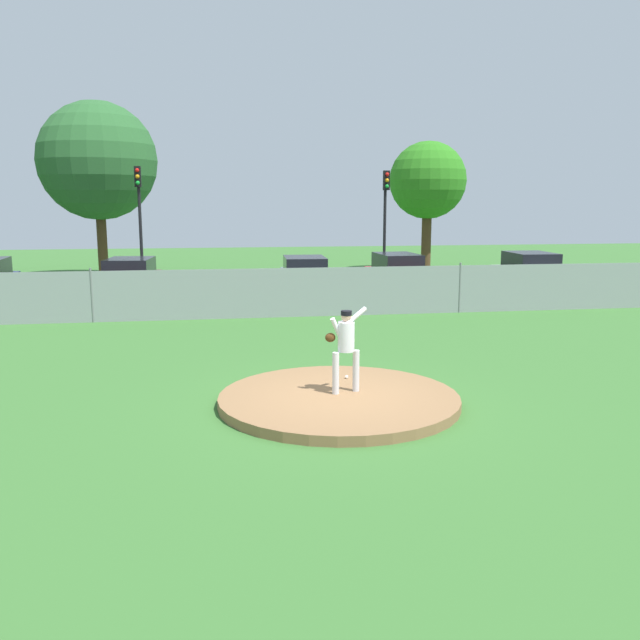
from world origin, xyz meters
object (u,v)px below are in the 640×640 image
(parked_car_red, at_px, (397,275))
(parked_car_burgundy, at_px, (131,280))
(baseball, at_px, (347,377))
(traffic_cone_orange, at_px, (355,299))
(parked_car_silver, at_px, (530,273))
(traffic_light_far, at_px, (385,208))
(parked_car_slate, at_px, (305,279))
(traffic_light_near, at_px, (139,206))
(pitcher_youth, at_px, (346,342))

(parked_car_red, xyz_separation_m, parked_car_burgundy, (-10.87, 0.08, -0.03))
(baseball, distance_m, traffic_cone_orange, 11.26)
(parked_car_silver, bearing_deg, traffic_light_far, 143.02)
(parked_car_burgundy, relative_size, parked_car_slate, 1.02)
(baseball, bearing_deg, traffic_light_near, 108.39)
(parked_car_silver, distance_m, parked_car_slate, 9.93)
(traffic_cone_orange, height_order, traffic_light_far, traffic_light_far)
(parked_car_burgundy, bearing_deg, pitcher_youth, -68.89)
(baseball, xyz_separation_m, parked_car_red, (4.92, 13.75, 0.59))
(parked_car_burgundy, xyz_separation_m, traffic_cone_orange, (8.46, -2.85, -0.53))
(parked_car_silver, bearing_deg, pitcher_youth, -127.05)
(baseball, bearing_deg, parked_car_red, 70.31)
(traffic_cone_orange, bearing_deg, parked_car_red, 49.01)
(parked_car_red, bearing_deg, parked_car_silver, -1.32)
(parked_car_burgundy, distance_m, traffic_cone_orange, 8.94)
(pitcher_youth, height_order, traffic_light_far, traffic_light_far)
(traffic_light_far, bearing_deg, baseball, -106.98)
(parked_car_slate, bearing_deg, traffic_light_near, 145.21)
(baseball, relative_size, traffic_light_far, 0.01)
(parked_car_red, height_order, traffic_light_near, traffic_light_near)
(baseball, xyz_separation_m, parked_car_burgundy, (-5.95, 13.83, 0.56))
(pitcher_youth, bearing_deg, traffic_light_far, 73.25)
(traffic_light_near, xyz_separation_m, traffic_light_far, (11.27, 0.02, -0.06))
(parked_car_silver, height_order, traffic_light_near, traffic_light_near)
(parked_car_silver, height_order, traffic_cone_orange, parked_car_silver)
(parked_car_red, xyz_separation_m, traffic_light_near, (-10.79, 3.92, 2.84))
(parked_car_silver, bearing_deg, traffic_cone_orange, -162.37)
(traffic_cone_orange, xyz_separation_m, traffic_light_far, (2.89, 6.70, 3.33))
(traffic_cone_orange, bearing_deg, traffic_light_far, 66.71)
(parked_car_red, distance_m, parked_car_burgundy, 10.87)
(pitcher_youth, xyz_separation_m, parked_car_burgundy, (-5.72, 14.82, -0.40))
(parked_car_silver, relative_size, traffic_cone_orange, 7.85)
(parked_car_red, bearing_deg, pitcher_youth, -109.24)
(parked_car_red, bearing_deg, traffic_light_near, 160.05)
(parked_car_silver, relative_size, traffic_light_far, 0.82)
(parked_car_silver, xyz_separation_m, traffic_light_near, (-16.68, 4.05, 2.84))
(parked_car_burgundy, relative_size, traffic_light_near, 0.79)
(pitcher_youth, relative_size, parked_car_slate, 0.40)
(parked_car_red, relative_size, parked_car_slate, 1.06)
(traffic_cone_orange, distance_m, traffic_light_far, 8.02)
(traffic_light_near, distance_m, traffic_light_far, 11.27)
(pitcher_youth, distance_m, parked_car_slate, 14.01)
(parked_car_burgundy, height_order, traffic_cone_orange, parked_car_burgundy)
(parked_car_slate, height_order, traffic_cone_orange, parked_car_slate)
(parked_car_red, bearing_deg, parked_car_burgundy, 179.59)
(baseball, height_order, traffic_light_near, traffic_light_near)
(pitcher_youth, height_order, parked_car_slate, pitcher_youth)
(baseball, height_order, parked_car_silver, parked_car_silver)
(parked_car_silver, relative_size, parked_car_red, 0.98)
(pitcher_youth, bearing_deg, baseball, 77.24)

